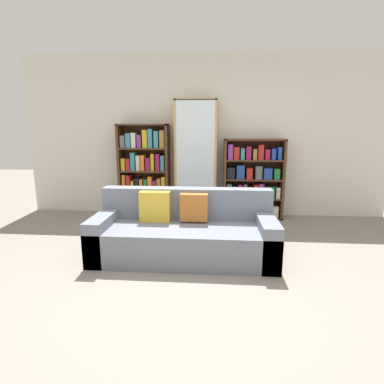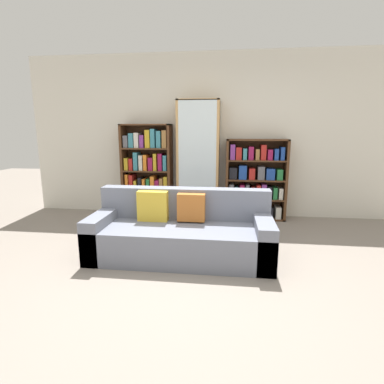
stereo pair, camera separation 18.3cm
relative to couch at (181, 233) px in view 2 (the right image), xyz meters
name	(u,v)px [view 2 (the right image)]	position (x,y,z in m)	size (l,w,h in m)	color
ground_plane	(185,282)	(0.14, -0.63, -0.27)	(16.00, 16.00, 0.00)	gray
wall_back	(206,136)	(0.14, 1.87, 1.08)	(6.15, 0.06, 2.70)	silver
couch	(181,233)	(0.00, 0.00, 0.00)	(2.06, 0.83, 0.76)	slate
bookshelf_left	(148,172)	(-0.84, 1.67, 0.48)	(0.84, 0.32, 1.55)	#4C2D19
display_cabinet	(198,161)	(0.03, 1.65, 0.69)	(0.68, 0.36, 1.93)	tan
bookshelf_right	(255,181)	(0.97, 1.67, 0.36)	(0.98, 0.32, 1.31)	#4C2D19
wine_bottle	(234,221)	(0.62, 0.88, -0.10)	(0.09, 0.09, 0.41)	#192333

